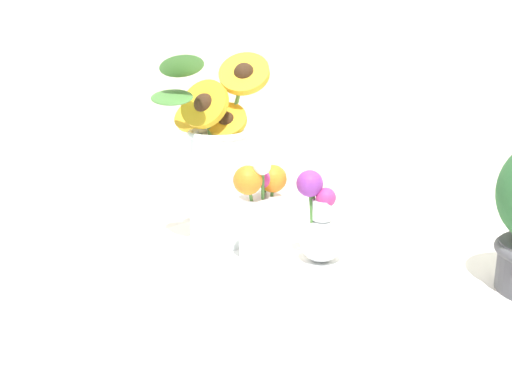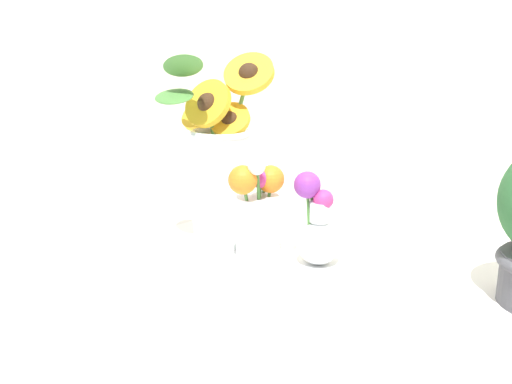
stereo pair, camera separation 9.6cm
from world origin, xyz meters
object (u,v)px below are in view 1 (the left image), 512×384
(serving_tray, at_px, (256,256))
(vase_bulb_right, at_px, (319,225))
(mason_jar_sunflowers, at_px, (216,167))
(vase_small_center, at_px, (261,212))

(serving_tray, bearing_deg, vase_bulb_right, 0.35)
(mason_jar_sunflowers, height_order, vase_small_center, mason_jar_sunflowers)
(serving_tray, distance_m, vase_small_center, 0.10)
(serving_tray, relative_size, vase_bulb_right, 2.76)
(vase_bulb_right, bearing_deg, vase_small_center, -155.67)
(serving_tray, height_order, mason_jar_sunflowers, mason_jar_sunflowers)
(mason_jar_sunflowers, bearing_deg, vase_small_center, -26.26)
(serving_tray, relative_size, mason_jar_sunflowers, 1.22)
(vase_small_center, bearing_deg, vase_bulb_right, 24.33)
(mason_jar_sunflowers, height_order, vase_bulb_right, mason_jar_sunflowers)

